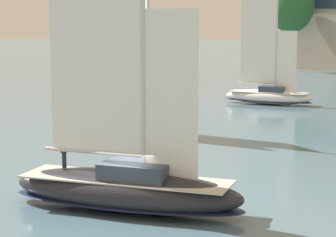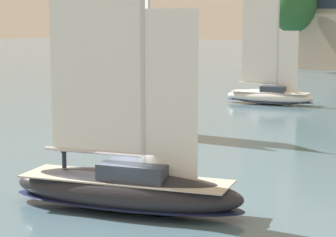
{
  "view_description": "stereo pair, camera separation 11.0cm",
  "coord_description": "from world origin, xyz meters",
  "px_view_note": "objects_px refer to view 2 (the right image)",
  "views": [
    {
      "loc": [
        17.9,
        -20.62,
        8.16
      ],
      "look_at": [
        0.0,
        3.0,
        3.64
      ],
      "focal_mm": 70.0,
      "sensor_mm": 36.0,
      "label": 1
    },
    {
      "loc": [
        17.99,
        -20.55,
        8.16
      ],
      "look_at": [
        0.0,
        3.0,
        3.64
      ],
      "focal_mm": 70.0,
      "sensor_mm": 36.0,
      "label": 2
    }
  ],
  "objects_px": {
    "sailboat_main": "(126,185)",
    "sailboat_moored_mid_channel": "(270,94)",
    "tree_shore_left": "(293,5)",
    "sailboat_moored_near_marina": "(145,120)"
  },
  "relations": [
    {
      "from": "tree_shore_left",
      "to": "sailboat_main",
      "type": "bearing_deg",
      "value": -68.3
    },
    {
      "from": "tree_shore_left",
      "to": "sailboat_main",
      "type": "relative_size",
      "value": 1.02
    },
    {
      "from": "tree_shore_left",
      "to": "sailboat_main",
      "type": "height_order",
      "value": "tree_shore_left"
    },
    {
      "from": "tree_shore_left",
      "to": "sailboat_moored_near_marina",
      "type": "bearing_deg",
      "value": -73.07
    },
    {
      "from": "sailboat_main",
      "to": "sailboat_moored_mid_channel",
      "type": "distance_m",
      "value": 37.23
    },
    {
      "from": "tree_shore_left",
      "to": "sailboat_moored_near_marina",
      "type": "distance_m",
      "value": 60.97
    },
    {
      "from": "tree_shore_left",
      "to": "sailboat_moored_mid_channel",
      "type": "distance_m",
      "value": 42.39
    },
    {
      "from": "sailboat_main",
      "to": "sailboat_moored_near_marina",
      "type": "height_order",
      "value": "sailboat_main"
    },
    {
      "from": "sailboat_moored_mid_channel",
      "to": "tree_shore_left",
      "type": "bearing_deg",
      "value": 113.97
    },
    {
      "from": "sailboat_moored_mid_channel",
      "to": "sailboat_moored_near_marina",
      "type": "bearing_deg",
      "value": -87.84
    }
  ]
}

